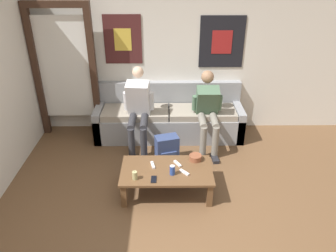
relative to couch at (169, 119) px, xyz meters
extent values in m
plane|color=brown|center=(-0.12, -2.27, -0.30)|extent=(18.00, 18.00, 0.00)
cube|color=silver|center=(-0.12, 0.34, 0.98)|extent=(10.00, 0.05, 2.55)
cube|color=#471E1E|center=(-0.72, 0.31, 1.24)|extent=(0.59, 0.01, 0.77)
cube|color=gold|center=(-0.72, 0.30, 1.24)|extent=(0.27, 0.01, 0.35)
cube|color=black|center=(0.84, 0.31, 1.20)|extent=(0.71, 0.01, 0.82)
cube|color=maroon|center=(0.84, 0.30, 1.20)|extent=(0.32, 0.01, 0.37)
cube|color=#382319|center=(-2.10, 0.12, 0.73)|extent=(0.10, 0.10, 2.05)
cube|color=#382319|center=(-1.20, 0.12, 0.73)|extent=(0.10, 0.10, 2.05)
cube|color=#382319|center=(-1.65, 0.12, 1.80)|extent=(1.00, 0.10, 0.10)
cube|color=silver|center=(-1.65, 0.14, 0.83)|extent=(0.82, 0.02, 1.64)
cube|color=gray|center=(0.00, 0.25, 0.13)|extent=(2.41, 0.13, 0.86)
cube|color=gray|center=(0.00, -0.09, -0.09)|extent=(2.41, 0.56, 0.41)
cube|color=gray|center=(-1.14, -0.09, -0.03)|extent=(0.12, 0.56, 0.53)
cube|color=gray|center=(1.14, -0.09, -0.03)|extent=(0.12, 0.56, 0.53)
cube|color=gray|center=(-0.54, -0.09, 0.17)|extent=(1.06, 0.52, 0.10)
cube|color=gray|center=(0.54, -0.09, 0.17)|extent=(1.06, 0.52, 0.10)
cube|color=brown|center=(-0.04, -1.50, 0.03)|extent=(1.15, 0.65, 0.03)
cube|color=brown|center=(-0.56, -1.23, -0.14)|extent=(0.07, 0.07, 0.31)
cube|color=brown|center=(0.47, -1.23, -0.14)|extent=(0.07, 0.07, 0.31)
cube|color=brown|center=(-0.56, -1.78, -0.14)|extent=(0.07, 0.07, 0.31)
cube|color=brown|center=(0.47, -1.78, -0.14)|extent=(0.07, 0.07, 0.31)
cylinder|color=#2D2D33|center=(-0.56, -0.53, 0.22)|extent=(0.11, 0.43, 0.11)
cylinder|color=#2D2D33|center=(-0.56, -0.74, -0.03)|extent=(0.10, 0.10, 0.49)
cube|color=#232328|center=(-0.56, -0.81, -0.27)|extent=(0.11, 0.25, 0.05)
cylinder|color=#2D2D33|center=(-0.38, -0.53, 0.22)|extent=(0.11, 0.43, 0.11)
cylinder|color=#2D2D33|center=(-0.38, -0.74, -0.03)|extent=(0.10, 0.10, 0.49)
cube|color=#232328|center=(-0.38, -0.81, -0.27)|extent=(0.11, 0.25, 0.05)
cube|color=silver|center=(-0.47, -0.25, 0.48)|extent=(0.37, 0.38, 0.58)
sphere|color=beige|center=(-0.47, -0.15, 0.87)|extent=(0.17, 0.17, 0.17)
cylinder|color=silver|center=(-0.66, -0.24, 0.44)|extent=(0.08, 0.12, 0.31)
cylinder|color=silver|center=(-0.27, -0.24, 0.44)|extent=(0.08, 0.12, 0.31)
cylinder|color=gray|center=(0.50, -0.51, 0.22)|extent=(0.11, 0.39, 0.11)
cylinder|color=gray|center=(0.50, -0.71, -0.03)|extent=(0.10, 0.10, 0.49)
cube|color=#232328|center=(0.50, -0.78, -0.27)|extent=(0.11, 0.25, 0.05)
cylinder|color=gray|center=(0.68, -0.51, 0.22)|extent=(0.11, 0.39, 0.11)
cylinder|color=gray|center=(0.68, -0.71, -0.03)|extent=(0.10, 0.10, 0.49)
cube|color=#232328|center=(0.68, -0.78, -0.27)|extent=(0.11, 0.25, 0.05)
cube|color=#4C6B51|center=(0.59, -0.24, 0.43)|extent=(0.34, 0.36, 0.50)
sphere|color=#9E7556|center=(0.59, -0.11, 0.77)|extent=(0.20, 0.20, 0.20)
cylinder|color=#4C6B51|center=(0.40, -0.22, 0.39)|extent=(0.08, 0.12, 0.26)
cylinder|color=#4C6B51|center=(0.79, -0.22, 0.39)|extent=(0.08, 0.12, 0.26)
cube|color=navy|center=(-0.04, -0.78, -0.10)|extent=(0.37, 0.28, 0.40)
cube|color=navy|center=(-0.01, -0.86, -0.19)|extent=(0.24, 0.13, 0.18)
cylinder|color=brown|center=(0.33, -1.29, 0.08)|extent=(0.16, 0.16, 0.07)
torus|color=brown|center=(0.33, -1.29, 0.12)|extent=(0.17, 0.17, 0.02)
cylinder|color=tan|center=(-0.43, -1.70, 0.10)|extent=(0.06, 0.06, 0.10)
cylinder|color=black|center=(-0.43, -1.70, 0.16)|extent=(0.00, 0.00, 0.01)
cylinder|color=#28479E|center=(0.02, -1.60, 0.11)|extent=(0.07, 0.07, 0.12)
cylinder|color=silver|center=(0.02, -1.60, 0.17)|extent=(0.06, 0.06, 0.00)
cube|color=white|center=(0.10, -1.39, 0.06)|extent=(0.10, 0.14, 0.02)
cylinder|color=#333842|center=(0.08, -1.37, 0.07)|extent=(0.01, 0.01, 0.00)
cube|color=white|center=(-0.22, -1.42, 0.06)|extent=(0.07, 0.15, 0.02)
cylinder|color=#333842|center=(-0.23, -1.39, 0.07)|extent=(0.01, 0.01, 0.00)
cube|color=white|center=(0.17, -1.58, 0.06)|extent=(0.12, 0.13, 0.02)
cylinder|color=#333842|center=(0.15, -1.56, 0.07)|extent=(0.01, 0.01, 0.00)
cube|color=black|center=(-0.20, -1.71, 0.05)|extent=(0.07, 0.14, 0.01)
cube|color=black|center=(-0.20, -1.71, 0.06)|extent=(0.06, 0.13, 0.00)
camera|label=1|loc=(-0.06, -4.88, 2.46)|focal=35.00mm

